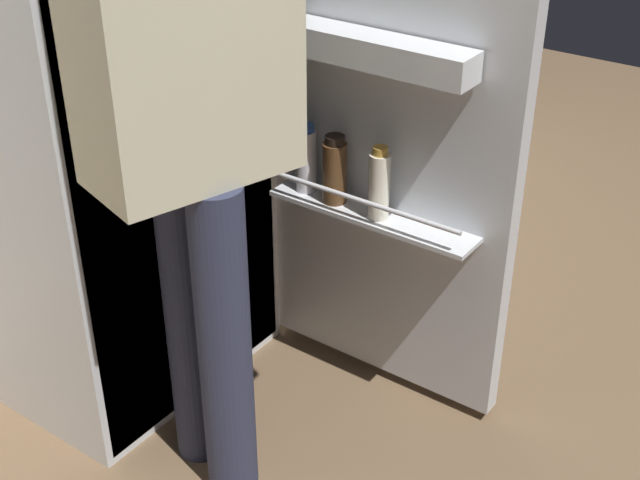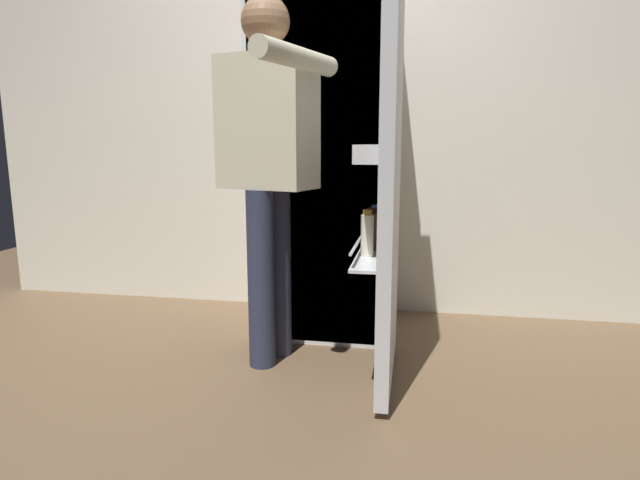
# 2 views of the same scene
# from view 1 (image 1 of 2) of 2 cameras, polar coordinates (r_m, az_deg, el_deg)

# --- Properties ---
(ground_plane) EXTENTS (6.70, 6.70, 0.00)m
(ground_plane) POSITION_cam_1_polar(r_m,az_deg,el_deg) (2.34, -2.99, -12.30)
(ground_plane) COLOR brown
(refrigerator) EXTENTS (0.75, 1.32, 1.74)m
(refrigerator) POSITION_cam_1_polar(r_m,az_deg,el_deg) (2.22, -13.78, 10.79)
(refrigerator) COLOR silver
(refrigerator) RESTS_ON ground_plane
(person) EXTENTS (0.54, 0.78, 1.61)m
(person) POSITION_cam_1_polar(r_m,az_deg,el_deg) (1.74, -8.27, 9.04)
(person) COLOR #2D334C
(person) RESTS_ON ground_plane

